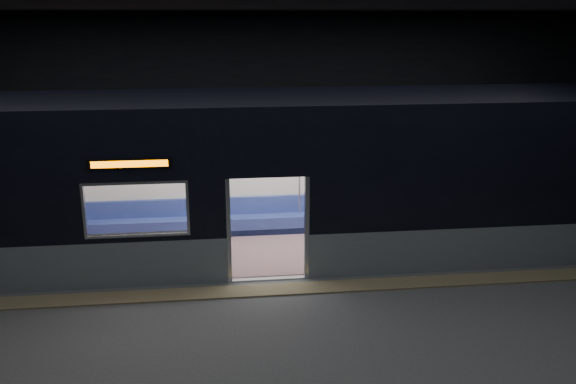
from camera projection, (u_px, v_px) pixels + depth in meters
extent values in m
cube|color=#47494C|center=(274.00, 304.00, 10.77)|extent=(24.00, 14.00, 0.01)
cube|color=black|center=(272.00, 11.00, 9.37)|extent=(24.00, 14.00, 0.04)
cube|color=black|center=(249.00, 106.00, 16.72)|extent=(24.00, 0.04, 5.00)
cube|color=#8C7F59|center=(271.00, 290.00, 11.29)|extent=(22.80, 0.50, 0.03)
cube|color=gray|center=(4.00, 270.00, 11.11)|extent=(8.30, 0.12, 0.90)
cube|color=gray|center=(509.00, 247.00, 12.21)|extent=(8.30, 0.12, 0.90)
cube|color=black|center=(518.00, 169.00, 11.76)|extent=(8.30, 0.12, 2.30)
cube|color=black|center=(267.00, 146.00, 11.04)|extent=(1.40, 0.12, 1.15)
cube|color=#B7BABC|center=(229.00, 231.00, 11.41)|extent=(0.08, 0.14, 2.05)
cube|color=#B7BABC|center=(307.00, 228.00, 11.58)|extent=(0.08, 0.14, 2.05)
cube|color=black|center=(130.00, 164.00, 10.76)|extent=(1.50, 0.04, 0.18)
cube|color=#F56F00|center=(130.00, 164.00, 10.75)|extent=(1.34, 0.03, 0.12)
cube|color=silver|center=(257.00, 164.00, 14.08)|extent=(18.00, 0.12, 3.20)
cube|color=black|center=(261.00, 100.00, 12.23)|extent=(18.00, 3.00, 0.15)
cube|color=#835F63|center=(263.00, 251.00, 13.15)|extent=(17.76, 2.76, 0.04)
cube|color=silver|center=(261.00, 145.00, 12.49)|extent=(17.76, 2.76, 0.10)
cube|color=navy|center=(259.00, 224.00, 14.15)|extent=(11.00, 0.48, 0.41)
cube|color=navy|center=(258.00, 205.00, 14.22)|extent=(11.00, 0.10, 0.40)
cube|color=#856165|center=(95.00, 268.00, 11.67)|extent=(4.40, 0.48, 0.41)
cube|color=#856165|center=(428.00, 253.00, 12.42)|extent=(4.40, 0.48, 0.41)
cylinder|color=silver|center=(217.00, 219.00, 11.64)|extent=(0.04, 0.04, 2.26)
cylinder|color=silver|center=(216.00, 187.00, 13.79)|extent=(0.04, 0.04, 2.26)
cylinder|color=silver|center=(315.00, 215.00, 11.86)|extent=(0.04, 0.04, 2.26)
cylinder|color=silver|center=(299.00, 184.00, 14.01)|extent=(0.04, 0.04, 2.26)
cylinder|color=silver|center=(258.00, 152.00, 13.64)|extent=(11.00, 0.03, 0.03)
cube|color=black|center=(368.00, 211.00, 14.16)|extent=(0.16, 0.43, 0.15)
cube|color=black|center=(376.00, 211.00, 14.18)|extent=(0.16, 0.43, 0.15)
cylinder|color=black|center=(369.00, 225.00, 14.05)|extent=(0.10, 0.10, 0.43)
cylinder|color=black|center=(378.00, 225.00, 14.07)|extent=(0.10, 0.10, 0.43)
cube|color=#C7617B|center=(370.00, 208.00, 14.34)|extent=(0.37, 0.20, 0.18)
cylinder|color=#C7617B|center=(370.00, 194.00, 14.27)|extent=(0.38, 0.38, 0.48)
sphere|color=tan|center=(371.00, 181.00, 14.16)|extent=(0.19, 0.19, 0.19)
sphere|color=black|center=(371.00, 179.00, 14.18)|extent=(0.20, 0.20, 0.20)
cube|color=black|center=(372.00, 206.00, 14.06)|extent=(0.28, 0.25, 0.13)
cube|color=white|center=(345.00, 166.00, 14.25)|extent=(1.10, 0.03, 0.72)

